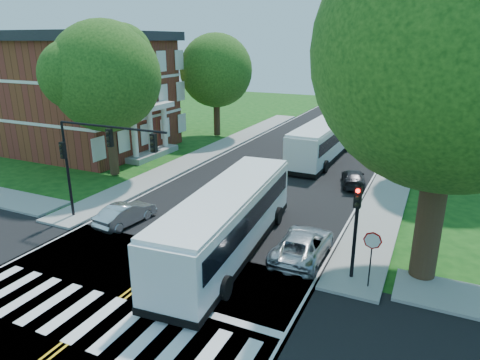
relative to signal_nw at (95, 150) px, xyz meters
The scene contains 24 objects.
ground 9.74m from the signal_nw, 47.67° to the right, with size 140.00×140.00×0.00m, color #104311.
road 13.69m from the signal_nw, 63.16° to the left, with size 14.00×96.00×0.01m, color black.
cross_road 9.73m from the signal_nw, 47.67° to the right, with size 60.00×12.00×0.01m, color black.
center_line 17.20m from the signal_nw, 69.39° to the left, with size 0.36×70.00×0.01m, color gold.
edge_line_w 16.20m from the signal_nw, 93.47° to the left, with size 0.12×70.00×0.01m, color silver.
edge_line_e 20.54m from the signal_nw, 50.90° to the left, with size 0.12×70.00×0.01m, color silver.
crosswalk 10.07m from the signal_nw, 49.80° to the right, with size 12.60×3.00×0.01m, color silver.
stop_bar 11.40m from the signal_nw, 27.30° to the right, with size 6.60×0.40×0.01m, color silver.
sidewalk_nw 19.22m from the signal_nw, 97.50° to the left, with size 2.60×40.00×0.15m, color gray.
sidewalk_ne 23.75m from the signal_nw, 52.69° to the left, with size 2.60×40.00×0.15m, color gray.
tree_ne_big 17.72m from the signal_nw, ahead, with size 10.80×10.80×14.91m.
tree_west_near 9.96m from the signal_nw, 126.70° to the left, with size 8.00×8.00×11.40m.
tree_west_far 24.27m from the signal_nw, 102.31° to the left, with size 7.60×7.60×10.67m.
tree_east_mid 24.94m from the signal_nw, 45.36° to the left, with size 8.40×8.40×11.93m.
tree_east_far 38.34m from the signal_nw, 61.33° to the left, with size 7.20×7.20×10.34m.
brick_building 21.08m from the signal_nw, 139.86° to the left, with size 20.00×13.00×10.80m.
signal_nw is the anchor object (origin of this frame).
signal_ne 14.13m from the signal_nw, ahead, with size 0.30×0.46×4.40m.
stop_sign 15.05m from the signal_nw, ahead, with size 0.76×0.08×2.53m.
bus_lead 8.41m from the signal_nw, ahead, with size 3.84×12.85×3.28m.
bus_follow 20.75m from the signal_nw, 68.08° to the left, with size 3.24×12.57×3.24m.
hatchback 3.96m from the signal_nw, 28.54° to the left, with size 1.33×3.82×1.26m, color #B8BAC0.
suv 12.13m from the signal_nw, ahead, with size 2.24×4.86×1.35m, color #B9BBC1.
dark_sedan 17.86m from the signal_nw, 48.33° to the left, with size 1.59×3.90×1.13m, color black.
Camera 1 is at (10.79, -10.61, 10.10)m, focal length 32.00 mm.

